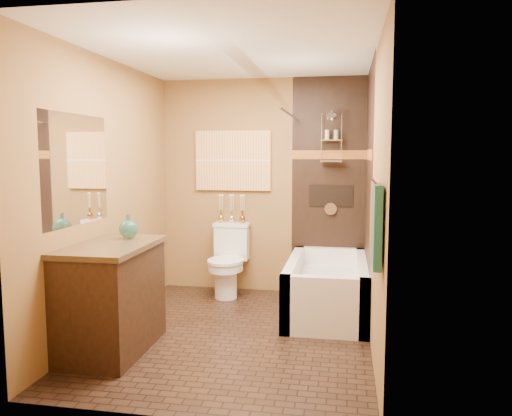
% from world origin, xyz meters
% --- Properties ---
extents(floor, '(3.00, 3.00, 0.00)m').
position_xyz_m(floor, '(0.00, 0.00, 0.00)').
color(floor, black).
rests_on(floor, ground).
extents(wall_left, '(0.02, 3.00, 2.50)m').
position_xyz_m(wall_left, '(-1.20, 0.00, 1.25)').
color(wall_left, '#98663B').
rests_on(wall_left, floor).
extents(wall_right, '(0.02, 3.00, 2.50)m').
position_xyz_m(wall_right, '(1.20, 0.00, 1.25)').
color(wall_right, '#98663B').
rests_on(wall_right, floor).
extents(wall_back, '(2.40, 0.02, 2.50)m').
position_xyz_m(wall_back, '(0.00, 1.50, 1.25)').
color(wall_back, '#98663B').
rests_on(wall_back, floor).
extents(wall_front, '(2.40, 0.02, 2.50)m').
position_xyz_m(wall_front, '(0.00, -1.50, 1.25)').
color(wall_front, '#98663B').
rests_on(wall_front, floor).
extents(ceiling, '(3.00, 3.00, 0.00)m').
position_xyz_m(ceiling, '(0.00, 0.00, 2.50)').
color(ceiling, silver).
rests_on(ceiling, wall_back).
extents(alcove_tile_back, '(0.85, 0.01, 2.50)m').
position_xyz_m(alcove_tile_back, '(0.78, 1.49, 1.25)').
color(alcove_tile_back, black).
rests_on(alcove_tile_back, wall_back).
extents(alcove_tile_right, '(0.01, 1.50, 2.50)m').
position_xyz_m(alcove_tile_right, '(1.19, 0.75, 1.25)').
color(alcove_tile_right, black).
rests_on(alcove_tile_right, wall_right).
extents(mosaic_band_back, '(0.85, 0.01, 0.10)m').
position_xyz_m(mosaic_band_back, '(0.78, 1.48, 1.62)').
color(mosaic_band_back, brown).
rests_on(mosaic_band_back, alcove_tile_back).
extents(mosaic_band_right, '(0.01, 1.50, 0.10)m').
position_xyz_m(mosaic_band_right, '(1.18, 0.75, 1.62)').
color(mosaic_band_right, brown).
rests_on(mosaic_band_right, alcove_tile_right).
extents(alcove_niche, '(0.50, 0.01, 0.25)m').
position_xyz_m(alcove_niche, '(0.80, 1.48, 1.15)').
color(alcove_niche, black).
rests_on(alcove_niche, alcove_tile_back).
extents(shower_fixtures, '(0.24, 0.33, 1.16)m').
position_xyz_m(shower_fixtures, '(0.80, 1.38, 1.67)').
color(shower_fixtures, silver).
rests_on(shower_fixtures, floor).
extents(curtain_rod, '(0.03, 1.55, 0.03)m').
position_xyz_m(curtain_rod, '(0.40, 0.75, 2.02)').
color(curtain_rod, silver).
rests_on(curtain_rod, wall_back).
extents(towel_bar, '(0.02, 0.55, 0.02)m').
position_xyz_m(towel_bar, '(1.15, -1.05, 1.45)').
color(towel_bar, silver).
rests_on(towel_bar, wall_right).
extents(towel_teal, '(0.05, 0.22, 0.52)m').
position_xyz_m(towel_teal, '(1.16, -1.18, 1.18)').
color(towel_teal, '#216C71').
rests_on(towel_teal, towel_bar).
extents(towel_rust, '(0.05, 0.22, 0.52)m').
position_xyz_m(towel_rust, '(1.16, -0.92, 1.18)').
color(towel_rust, brown).
rests_on(towel_rust, towel_bar).
extents(sunset_painting, '(0.90, 0.04, 0.70)m').
position_xyz_m(sunset_painting, '(-0.35, 1.48, 1.55)').
color(sunset_painting, orange).
rests_on(sunset_painting, wall_back).
extents(vanity_mirror, '(0.01, 1.00, 0.90)m').
position_xyz_m(vanity_mirror, '(-1.19, -0.56, 1.50)').
color(vanity_mirror, white).
rests_on(vanity_mirror, wall_left).
extents(bathtub, '(0.80, 1.50, 0.55)m').
position_xyz_m(bathtub, '(0.80, 0.75, 0.22)').
color(bathtub, white).
rests_on(bathtub, floor).
extents(toilet, '(0.42, 0.61, 0.82)m').
position_xyz_m(toilet, '(-0.35, 1.21, 0.41)').
color(toilet, white).
rests_on(toilet, floor).
extents(vanity, '(0.63, 1.02, 0.90)m').
position_xyz_m(vanity, '(-0.92, -0.56, 0.45)').
color(vanity, black).
rests_on(vanity, floor).
extents(teal_bottle, '(0.17, 0.17, 0.26)m').
position_xyz_m(teal_bottle, '(-0.87, -0.29, 1.00)').
color(teal_bottle, '#236B5A').
rests_on(teal_bottle, vanity).
extents(bud_vases, '(0.33, 0.07, 0.32)m').
position_xyz_m(bud_vases, '(-0.35, 1.39, 1.00)').
color(bud_vases, gold).
rests_on(bud_vases, toilet).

